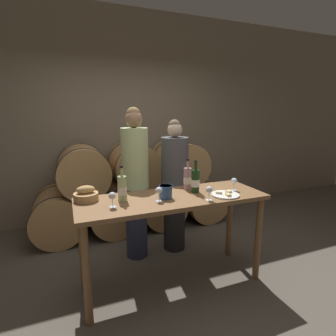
{
  "coord_description": "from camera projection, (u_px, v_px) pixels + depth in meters",
  "views": [
    {
      "loc": [
        -0.9,
        -2.17,
        1.69
      ],
      "look_at": [
        0.0,
        0.12,
        1.16
      ],
      "focal_mm": 28.0,
      "sensor_mm": 36.0,
      "label": 1
    }
  ],
  "objects": [
    {
      "name": "wine_glass_right",
      "position": [
        234.0,
        181.0,
        2.63
      ],
      "size": [
        0.06,
        0.06,
        0.13
      ],
      "color": "white",
      "rests_on": "tasting_table"
    },
    {
      "name": "tasting_table",
      "position": [
        173.0,
        210.0,
        2.48
      ],
      "size": [
        1.77,
        0.61,
        0.91
      ],
      "color": "brown",
      "rests_on": "ground_plane"
    },
    {
      "name": "barrel_stack",
      "position": [
        135.0,
        188.0,
        3.87
      ],
      "size": [
        2.8,
        0.86,
        1.26
      ],
      "color": "tan",
      "rests_on": "ground_plane"
    },
    {
      "name": "person_left",
      "position": [
        135.0,
        183.0,
        2.97
      ],
      "size": [
        0.3,
        0.3,
        1.74
      ],
      "color": "#2D334C",
      "rests_on": "ground_plane"
    },
    {
      "name": "wine_glass_left",
      "position": [
        159.0,
        191.0,
        2.31
      ],
      "size": [
        0.06,
        0.06,
        0.13
      ],
      "color": "white",
      "rests_on": "tasting_table"
    },
    {
      "name": "wine_bottle_rose",
      "position": [
        188.0,
        178.0,
        2.68
      ],
      "size": [
        0.08,
        0.08,
        0.32
      ],
      "color": "#BC8E93",
      "rests_on": "tasting_table"
    },
    {
      "name": "cheese_plate",
      "position": [
        225.0,
        195.0,
        2.49
      ],
      "size": [
        0.27,
        0.27,
        0.04
      ],
      "color": "white",
      "rests_on": "tasting_table"
    },
    {
      "name": "wine_glass_center",
      "position": [
        209.0,
        190.0,
        2.33
      ],
      "size": [
        0.06,
        0.06,
        0.13
      ],
      "color": "white",
      "rests_on": "tasting_table"
    },
    {
      "name": "ground_plane",
      "position": [
        172.0,
        282.0,
        2.65
      ],
      "size": [
        10.0,
        10.0,
        0.0
      ],
      "primitive_type": "plane",
      "color": "#564F44"
    },
    {
      "name": "wine_glass_far_left",
      "position": [
        112.0,
        196.0,
        2.16
      ],
      "size": [
        0.06,
        0.06,
        0.13
      ],
      "color": "white",
      "rests_on": "tasting_table"
    },
    {
      "name": "person_right",
      "position": [
        175.0,
        186.0,
        3.15
      ],
      "size": [
        0.32,
        0.32,
        1.6
      ],
      "color": "#232326",
      "rests_on": "ground_plane"
    },
    {
      "name": "wine_bottle_red",
      "position": [
        195.0,
        181.0,
        2.57
      ],
      "size": [
        0.08,
        0.08,
        0.32
      ],
      "color": "#193819",
      "rests_on": "tasting_table"
    },
    {
      "name": "wine_bottle_white",
      "position": [
        122.0,
        189.0,
        2.32
      ],
      "size": [
        0.08,
        0.08,
        0.32
      ],
      "color": "#ADBC7F",
      "rests_on": "tasting_table"
    },
    {
      "name": "stone_wall_back",
      "position": [
        124.0,
        117.0,
        4.16
      ],
      "size": [
        10.0,
        0.12,
        3.2
      ],
      "color": "gray",
      "rests_on": "ground_plane"
    },
    {
      "name": "blue_crock",
      "position": [
        166.0,
        191.0,
        2.4
      ],
      "size": [
        0.13,
        0.13,
        0.12
      ],
      "color": "#335693",
      "rests_on": "tasting_table"
    },
    {
      "name": "bread_basket",
      "position": [
        86.0,
        195.0,
        2.34
      ],
      "size": [
        0.22,
        0.22,
        0.14
      ],
      "color": "tan",
      "rests_on": "tasting_table"
    }
  ]
}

